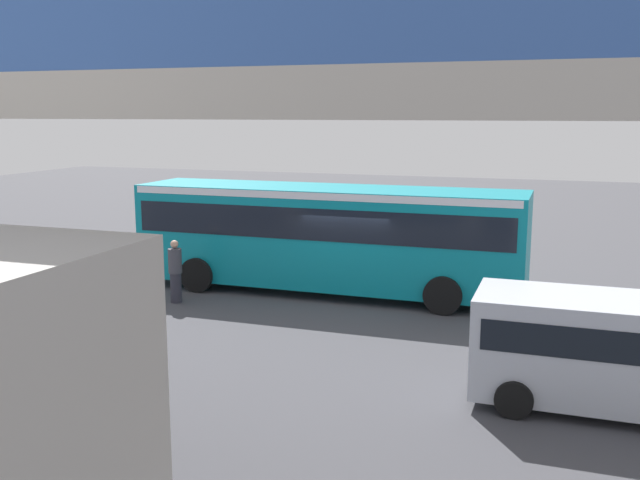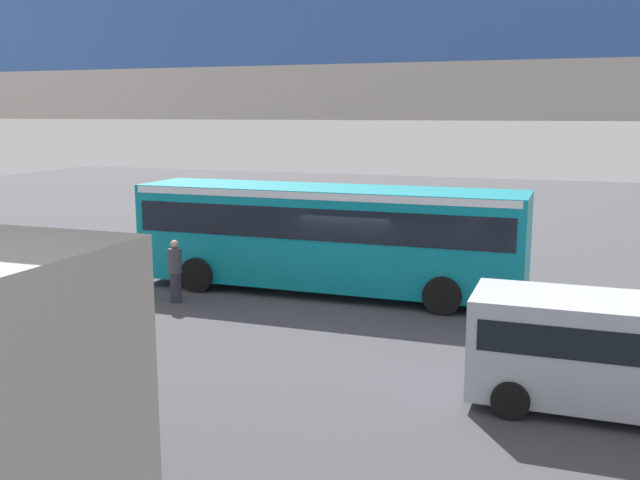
# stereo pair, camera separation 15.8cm
# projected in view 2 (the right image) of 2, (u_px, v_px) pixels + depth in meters

# --- Properties ---
(ground) EXTENTS (80.00, 80.00, 0.00)m
(ground) POSITION_uv_depth(u_px,v_px,m) (354.00, 297.00, 20.78)
(ground) COLOR #424247
(city_bus) EXTENTS (11.54, 2.85, 3.15)m
(city_bus) POSITION_uv_depth(u_px,v_px,m) (327.00, 230.00, 21.10)
(city_bus) COLOR #0C8493
(city_bus) RESTS_ON ground
(parked_van) EXTENTS (4.80, 2.17, 2.05)m
(parked_van) POSITION_uv_depth(u_px,v_px,m) (609.00, 347.00, 12.75)
(parked_van) COLOR #B7BCC6
(parked_van) RESTS_ON ground
(pedestrian) EXTENTS (0.38, 0.38, 1.79)m
(pedestrian) POSITION_uv_depth(u_px,v_px,m) (175.00, 272.00, 20.12)
(pedestrian) COLOR #2D2D38
(pedestrian) RESTS_ON ground
(lane_dash_leftmost) EXTENTS (2.00, 0.20, 0.01)m
(lane_dash_leftmost) POSITION_uv_depth(u_px,v_px,m) (572.00, 297.00, 20.86)
(lane_dash_leftmost) COLOR silver
(lane_dash_leftmost) RESTS_ON ground
(lane_dash_left) EXTENTS (2.00, 0.20, 0.01)m
(lane_dash_left) POSITION_uv_depth(u_px,v_px,m) (436.00, 286.00, 22.18)
(lane_dash_left) COLOR silver
(lane_dash_left) RESTS_ON ground
(lane_dash_centre) EXTENTS (2.00, 0.20, 0.01)m
(lane_dash_centre) POSITION_uv_depth(u_px,v_px,m) (315.00, 276.00, 23.50)
(lane_dash_centre) COLOR silver
(lane_dash_centre) RESTS_ON ground
(lane_dash_right) EXTENTS (2.00, 0.20, 0.01)m
(lane_dash_right) POSITION_uv_depth(u_px,v_px,m) (208.00, 267.00, 24.83)
(lane_dash_right) COLOR silver
(lane_dash_right) RESTS_ON ground
(pedestrian_overpass) EXTENTS (28.85, 2.60, 6.85)m
(pedestrian_overpass) POSITION_uv_depth(u_px,v_px,m) (86.00, 130.00, 8.99)
(pedestrian_overpass) COLOR #B2ADA5
(pedestrian_overpass) RESTS_ON ground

